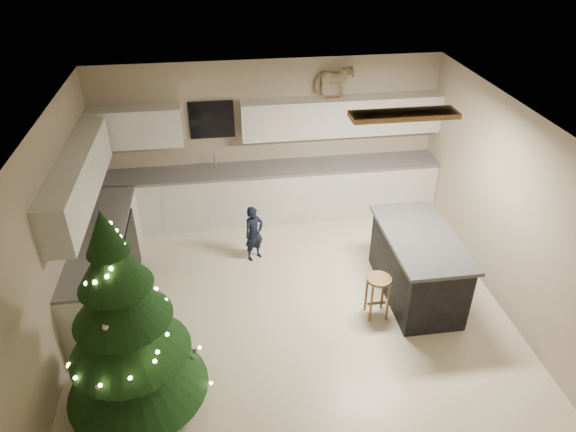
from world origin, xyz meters
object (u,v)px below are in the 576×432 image
object	(u,v)px
island	(417,265)
bar_stool	(378,287)
christmas_tree	(127,334)
toddler	(254,234)
rocking_horse	(334,81)

from	to	relation	value
island	bar_stool	bearing A→B (deg)	-151.86
island	christmas_tree	distance (m)	3.80
bar_stool	toddler	distance (m)	2.07
island	christmas_tree	world-z (taller)	christmas_tree
island	rocking_horse	xyz separation A→B (m)	(-0.69, 2.38, 1.79)
bar_stool	island	bearing A→B (deg)	28.14
island	toddler	size ratio (longest dim) A/B	1.94
island	toddler	distance (m)	2.38
island	christmas_tree	xyz separation A→B (m)	(-3.54, -1.30, 0.52)
bar_stool	rocking_horse	distance (m)	3.27
toddler	rocking_horse	distance (m)	2.62
christmas_tree	toddler	world-z (taller)	christmas_tree
island	rocking_horse	bearing A→B (deg)	106.22
island	christmas_tree	bearing A→B (deg)	-159.80
christmas_tree	rocking_horse	xyz separation A→B (m)	(2.84, 3.69, 1.27)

